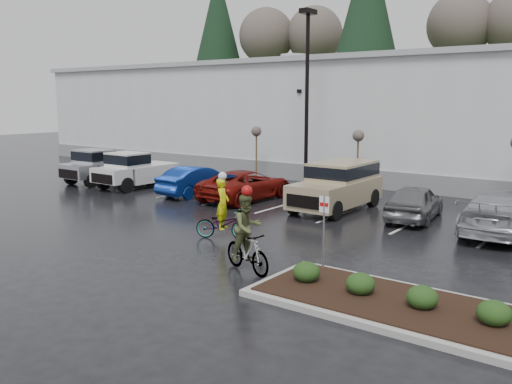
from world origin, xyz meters
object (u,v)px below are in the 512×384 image
Objects in this scene: car_blue at (198,180)px; car_far_silver at (502,212)px; sapling_mid at (358,139)px; suv_tan at (336,187)px; cyclist_olive at (247,241)px; sapling_west at (256,134)px; car_red at (246,185)px; fire_lane_sign at (324,224)px; pickup_white at (141,169)px; pickup_silver at (107,165)px; car_grey at (415,202)px; cyclist_hivis at (223,218)px; lamppost at (307,81)px.

car_blue is 14.14m from car_far_silver.
car_blue is at bearing 0.32° from car_far_silver.
sapling_mid is 0.63× the size of suv_tan.
cyclist_olive is at bearing 141.55° from car_blue.
sapling_west is 6.53m from car_red.
pickup_white is at bearing 155.13° from fire_lane_sign.
car_far_silver is (18.34, 0.58, -0.18)m from pickup_white.
sapling_west reaches higher than suv_tan.
sapling_mid is at bearing 23.31° from pickup_silver.
car_grey is at bearing 3.05° from pickup_silver.
car_red is (-8.51, 7.53, -0.69)m from fire_lane_sign.
pickup_silver is 1.25× the size of car_grey.
car_blue is at bearing 23.69° from cyclist_hivis.
car_grey is at bearing 3.60° from suv_tan.
car_far_silver is 9.92m from cyclist_hivis.
cyclist_hivis is (10.82, -5.89, -0.26)m from pickup_white.
car_far_silver is 2.25× the size of cyclist_olive.
lamppost is 10.14m from pickup_white.
cyclist_hivis reaches higher than pickup_white.
fire_lane_sign is at bearing 85.82° from car_grey.
cyclist_hivis is (-4.68, 1.30, -0.69)m from fire_lane_sign.
pickup_white is (-7.70, -4.61, -4.71)m from lamppost.
suv_tan is at bearing -171.80° from car_blue.
sapling_west reaches higher than car_far_silver.
fire_lane_sign is 11.38m from car_red.
pickup_white is 15.05m from car_grey.
suv_tan is (7.38, 0.71, 0.30)m from car_blue.
fire_lane_sign is (11.80, -12.80, -1.32)m from sapling_west.
car_far_silver is 10.00m from cyclist_olive.
cyclist_hivis is 3.78m from cyclist_olive.
cyclist_olive is at bearing -54.22° from sapling_west.
sapling_west is 0.62× the size of pickup_silver.
pickup_silver is at bearing -0.37° from car_far_silver.
car_grey is at bearing -174.73° from car_red.
cyclist_hivis is (0.62, -11.50, -2.01)m from sapling_mid.
pickup_silver is at bearing 3.10° from car_red.
lamppost reaches higher than pickup_white.
pickup_white is 2.13× the size of cyclist_olive.
suv_tan is (7.90, -4.89, -1.70)m from sapling_west.
sapling_west is (-4.00, 1.00, -2.96)m from lamppost.
cyclist_hivis is (6.61, -5.90, -0.01)m from car_blue.
fire_lane_sign is (7.80, -11.80, -4.28)m from lamppost.
pickup_silver is 21.21m from car_far_silver.
cyclist_olive reaches higher than suv_tan.
fire_lane_sign is 4.90m from cyclist_hivis.
car_blue is (-5.98, -5.60, -2.00)m from sapling_mid.
cyclist_hivis reaches higher than car_blue.
car_far_silver is (8.14, -5.04, -1.93)m from sapling_mid.
sapling_mid is (2.50, 1.00, -2.96)m from lamppost.
pickup_silver is at bearing -156.69° from sapling_mid.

